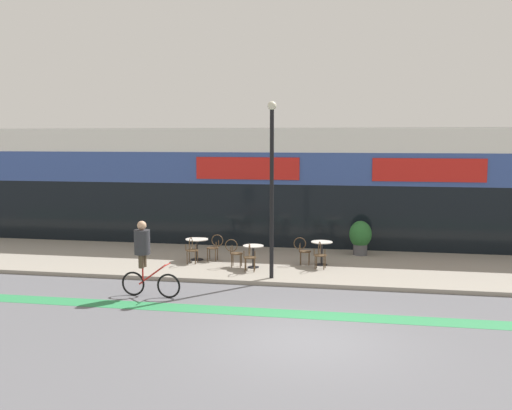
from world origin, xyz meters
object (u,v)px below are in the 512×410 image
Objects in this scene: cafe_chair_2_side at (303,249)px; planter_pot at (360,236)px; cafe_chair_0_side at (215,246)px; cyclist_0 at (144,253)px; lamp_post at (272,177)px; bistro_table_1 at (253,252)px; cafe_chair_0_near at (192,248)px; bistro_table_2 at (322,248)px; cafe_chair_1_near at (250,255)px; bistro_table_0 at (197,245)px; cafe_chair_1_side at (234,251)px; cafe_chair_2_near at (320,253)px.

cafe_chair_2_side is 2.71m from planter_pot.
cafe_chair_0_side is 0.44× the size of cyclist_0.
lamp_post reaches higher than cyclist_0.
bistro_table_1 is 2.13m from cafe_chair_0_near.
bistro_table_2 is 2.54m from cafe_chair_1_near.
cafe_chair_0_side is (-3.62, 0.05, -0.04)m from bistro_table_2.
bistro_table_1 is (2.12, -0.82, -0.01)m from bistro_table_0.
cafe_chair_0_near is 3.82m from cyclist_0.
cafe_chair_1_side is 0.74× the size of planter_pot.
cyclist_0 is at bearing -122.56° from bistro_table_1.
lamp_post is at bearing -121.89° from planter_pot.
cafe_chair_2_side is (-0.62, 0.62, 0.00)m from cafe_chair_2_near.
bistro_table_0 is 0.63× the size of planter_pot.
cafe_chair_2_near is at bearing -76.22° from cafe_chair_1_near.
cafe_chair_0_side and cafe_chair_1_near have the same top height.
lamp_post is (1.43, -1.31, 2.48)m from cafe_chair_1_side.
bistro_table_2 reaches higher than bistro_table_0.
cafe_chair_2_side is at bearing -53.30° from cafe_chair_1_near.
planter_pot is at bearing -20.63° from cafe_chair_2_near.
bistro_table_0 is 0.99× the size of bistro_table_2.
planter_pot is at bearing 58.11° from lamp_post.
cafe_chair_2_side is at bearing 178.70° from cafe_chair_0_side.
bistro_table_0 is 4.39m from lamp_post.
lamp_post is 4.29m from cyclist_0.
planter_pot is (3.97, 2.77, 0.15)m from cafe_chair_1_side.
bistro_table_0 is at bearing 91.26° from cyclist_0.
bistro_table_0 is 0.63m from cafe_chair_0_near.
cafe_chair_1_side is 3.15m from lamp_post.
cafe_chair_1_side is 4.84m from planter_pot.
cafe_chair_2_side is (2.13, 0.78, 0.00)m from cafe_chair_1_side.
cafe_chair_1_near is at bearing -34.21° from bistro_table_0.
cafe_chair_2_near is at bearing 48.10° from lamp_post.
cyclist_0 is (-3.09, -2.26, -1.93)m from lamp_post.
cafe_chair_0_near is at bearing -174.11° from cafe_chair_2_side.
cafe_chair_0_near is 0.74× the size of planter_pot.
cafe_chair_1_side and cafe_chair_2_near have the same top height.
cafe_chair_0_near is at bearing -172.23° from bistro_table_2.
cafe_chair_1_near is at bearing -48.55° from cafe_chair_1_side.
cafe_chair_1_near is 0.17× the size of lamp_post.
bistro_table_2 is 0.86× the size of cafe_chair_0_near.
bistro_table_1 is at bearing 121.52° from lamp_post.
lamp_post reaches higher than planter_pot.
bistro_table_0 is 0.63m from cafe_chair_0_side.
cafe_chair_2_near is (-0.01, -0.63, -0.04)m from bistro_table_2.
lamp_post is at bearing -122.28° from bistro_table_2.
cafe_chair_2_near is 0.44× the size of cyclist_0.
bistro_table_2 is at bearing 178.94° from cafe_chair_0_side.
bistro_table_1 is at bearing -140.46° from planter_pot.
bistro_table_0 is 2.57m from cafe_chair_1_near.
planter_pot is at bearing 44.09° from cafe_chair_2_side.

